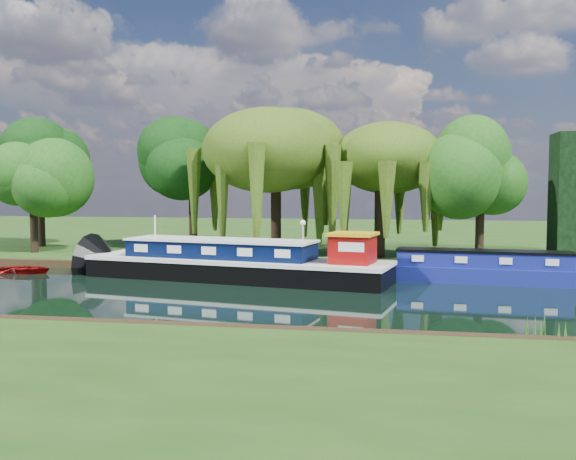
# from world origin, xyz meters

# --- Properties ---
(ground) EXTENTS (120.00, 120.00, 0.00)m
(ground) POSITION_xyz_m (0.00, 0.00, 0.00)
(ground) COLOR black
(far_bank) EXTENTS (120.00, 52.00, 0.45)m
(far_bank) POSITION_xyz_m (0.00, 34.00, 0.23)
(far_bank) COLOR #1B3C10
(far_bank) RESTS_ON ground
(dutch_barge) EXTENTS (17.46, 6.85, 3.60)m
(dutch_barge) POSITION_xyz_m (-2.24, 4.92, 0.89)
(dutch_barge) COLOR black
(dutch_barge) RESTS_ON ground
(narrowboat) EXTENTS (12.90, 3.30, 1.86)m
(narrowboat) POSITION_xyz_m (10.83, 6.24, 0.66)
(narrowboat) COLOR navy
(narrowboat) RESTS_ON ground
(red_dinghy) EXTENTS (3.26, 2.36, 0.66)m
(red_dinghy) POSITION_xyz_m (-15.33, 5.32, 0.00)
(red_dinghy) COLOR maroon
(red_dinghy) RESTS_ON ground
(willow_left) EXTENTS (7.88, 7.88, 9.45)m
(willow_left) POSITION_xyz_m (-1.86, 13.82, 7.31)
(willow_left) COLOR black
(willow_left) RESTS_ON far_bank
(willow_right) EXTENTS (6.60, 6.60, 8.04)m
(willow_right) POSITION_xyz_m (5.15, 13.44, 6.32)
(willow_right) COLOR black
(willow_right) RESTS_ON far_bank
(tree_far_left) EXTENTS (4.80, 4.80, 7.73)m
(tree_far_left) POSITION_xyz_m (-18.92, 12.26, 5.75)
(tree_far_left) COLOR black
(tree_far_left) RESTS_ON far_bank
(tree_far_back) EXTENTS (5.28, 5.28, 8.88)m
(tree_far_back) POSITION_xyz_m (-20.89, 16.42, 6.64)
(tree_far_back) COLOR black
(tree_far_back) RESTS_ON far_bank
(tree_far_mid) EXTENTS (5.47, 5.47, 8.96)m
(tree_far_mid) POSITION_xyz_m (-8.86, 17.17, 6.62)
(tree_far_mid) COLOR black
(tree_far_mid) RESTS_ON far_bank
(tree_far_right) EXTENTS (4.73, 4.73, 7.74)m
(tree_far_right) POSITION_xyz_m (11.36, 12.33, 5.78)
(tree_far_right) COLOR black
(tree_far_right) RESTS_ON far_bank
(lamppost) EXTENTS (0.36, 0.36, 2.56)m
(lamppost) POSITION_xyz_m (0.50, 10.50, 2.42)
(lamppost) COLOR silver
(lamppost) RESTS_ON far_bank
(mooring_posts) EXTENTS (19.16, 0.16, 1.00)m
(mooring_posts) POSITION_xyz_m (-0.50, 8.40, 0.95)
(mooring_posts) COLOR silver
(mooring_posts) RESTS_ON far_bank
(reeds_near) EXTENTS (33.70, 1.50, 1.10)m
(reeds_near) POSITION_xyz_m (6.87, -7.57, 0.55)
(reeds_near) COLOR #255115
(reeds_near) RESTS_ON ground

